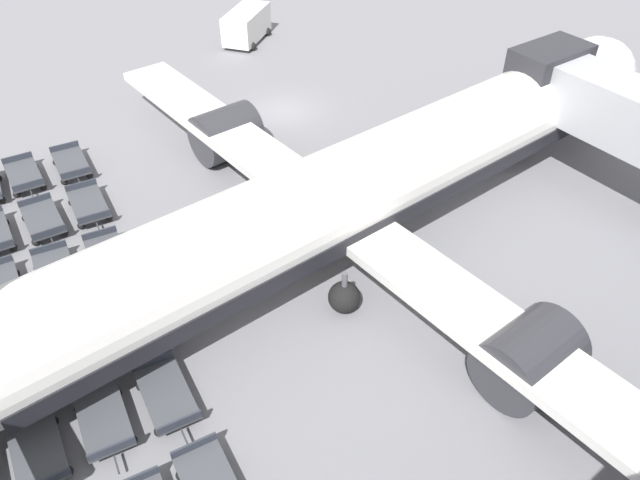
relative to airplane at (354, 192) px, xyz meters
name	(u,v)px	position (x,y,z in m)	size (l,w,h in m)	color
ground_plane	(283,111)	(-12.23, 5.08, -2.84)	(500.00, 500.00, 0.00)	gray
airplane	(354,192)	(0.00, 0.00, 0.00)	(37.15, 40.51, 12.03)	white
service_van	(247,25)	(-22.82, 9.56, -1.58)	(4.29, 4.99, 2.32)	white
baggage_dolly_row_mid_a_col_c	(1,289)	(-6.46, -13.64, -2.36)	(3.80, 1.99, 0.92)	#424449
baggage_dolly_row_mid_a_col_d	(20,361)	(-2.16, -14.33, -2.36)	(3.81, 2.10, 0.92)	#424449
baggage_dolly_row_mid_a_col_e	(37,450)	(1.88, -15.14, -2.36)	(3.80, 1.98, 0.92)	#424449
baggage_dolly_row_mid_b_col_a	(24,176)	(-14.30, -10.01, -2.36)	(3.80, 1.95, 0.92)	#424449
baggage_dolly_row_mid_b_col_b	(43,220)	(-9.94, -10.62, -2.36)	(3.80, 1.92, 0.92)	#424449
baggage_dolly_row_mid_b_col_c	(55,273)	(-6.01, -11.54, -2.36)	(3.81, 2.14, 0.92)	#424449
baggage_dolly_row_mid_b_col_d	(79,335)	(-2.00, -12.14, -2.36)	(3.81, 2.11, 0.92)	#424449
baggage_dolly_row_mid_b_col_e	(103,419)	(2.12, -13.00, -2.36)	(3.81, 2.11, 0.92)	#424449
baggage_dolly_row_far_col_a	(71,164)	(-13.86, -7.68, -2.36)	(3.81, 2.03, 0.92)	#424449
baggage_dolly_row_far_col_b	(89,205)	(-9.75, -8.46, -2.36)	(3.81, 2.06, 0.92)	#424449
baggage_dolly_row_far_col_c	(108,257)	(-5.56, -9.37, -2.36)	(3.81, 2.12, 0.92)	#424449
baggage_dolly_row_far_col_d	(137,318)	(-1.41, -10.00, -2.36)	(3.81, 2.05, 0.92)	#424449
baggage_dolly_row_far_col_e	(167,395)	(2.61, -10.88, -2.36)	(3.81, 2.05, 0.92)	#424449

